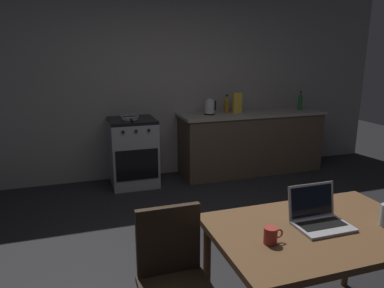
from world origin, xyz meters
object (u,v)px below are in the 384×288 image
(dining_table, at_px, (318,239))
(bottle_b, at_px, (227,104))
(bottle, at_px, (300,101))
(laptop, at_px, (319,218))
(frying_pan, at_px, (130,118))
(coffee_mug, at_px, (271,235))
(cereal_box, at_px, (237,103))
(chair, at_px, (174,275))
(electric_kettle, at_px, (210,107))
(stove_oven, at_px, (133,152))

(dining_table, bearing_deg, bottle_b, 76.07)
(dining_table, xyz_separation_m, bottle, (1.93, 3.03, 0.36))
(laptop, relative_size, frying_pan, 0.78)
(dining_table, distance_m, bottle_b, 3.28)
(laptop, bearing_deg, dining_table, -123.20)
(coffee_mug, bearing_deg, cereal_box, 67.96)
(chair, xyz_separation_m, laptop, (0.87, -0.11, 0.28))
(bottle, relative_size, bottle_b, 1.11)
(laptop, distance_m, electric_kettle, 3.09)
(dining_table, relative_size, frying_pan, 3.09)
(bottle_b, bearing_deg, electric_kettle, -164.91)
(dining_table, bearing_deg, electric_kettle, 81.01)
(laptop, bearing_deg, cereal_box, 77.36)
(bottle, relative_size, frying_pan, 0.70)
(stove_oven, distance_m, electric_kettle, 1.23)
(bottle, xyz_separation_m, cereal_box, (-1.01, 0.07, 0.01))
(dining_table, bearing_deg, coffee_mug, -169.25)
(bottle_b, bearing_deg, stove_oven, -176.60)
(coffee_mug, bearing_deg, electric_kettle, 74.92)
(laptop, xyz_separation_m, electric_kettle, (0.46, 3.05, 0.21))
(bottle, height_order, coffee_mug, bottle)
(bottle, relative_size, cereal_box, 0.99)
(electric_kettle, bearing_deg, cereal_box, 2.64)
(cereal_box, height_order, bottle_b, cereal_box)
(cereal_box, xyz_separation_m, bottle_b, (-0.14, 0.06, -0.02))
(stove_oven, xyz_separation_m, bottle, (2.53, -0.05, 0.59))
(bottle, height_order, cereal_box, cereal_box)
(chair, distance_m, electric_kettle, 3.27)
(laptop, height_order, coffee_mug, laptop)
(dining_table, xyz_separation_m, coffee_mug, (-0.36, -0.07, 0.12))
(electric_kettle, bearing_deg, chair, -114.46)
(stove_oven, bearing_deg, frying_pan, -137.30)
(stove_oven, xyz_separation_m, electric_kettle, (1.09, 0.00, 0.56))
(dining_table, distance_m, laptop, 0.13)
(dining_table, distance_m, chair, 0.88)
(bottle, bearing_deg, laptop, -122.41)
(laptop, bearing_deg, stove_oven, 105.31)
(stove_oven, relative_size, electric_kettle, 4.00)
(stove_oven, height_order, dining_table, stove_oven)
(electric_kettle, bearing_deg, dining_table, -98.99)
(chair, relative_size, electric_kettle, 3.98)
(stove_oven, distance_m, chair, 2.95)
(coffee_mug, relative_size, bottle_b, 0.44)
(bottle, height_order, bottle_b, bottle)
(electric_kettle, xyz_separation_m, coffee_mug, (-0.85, -3.15, -0.21))
(bottle, bearing_deg, cereal_box, 176.02)
(electric_kettle, distance_m, cereal_box, 0.44)
(dining_table, bearing_deg, laptop, 53.12)
(frying_pan, xyz_separation_m, bottle_b, (1.42, 0.11, 0.10))
(laptop, relative_size, cereal_box, 1.11)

